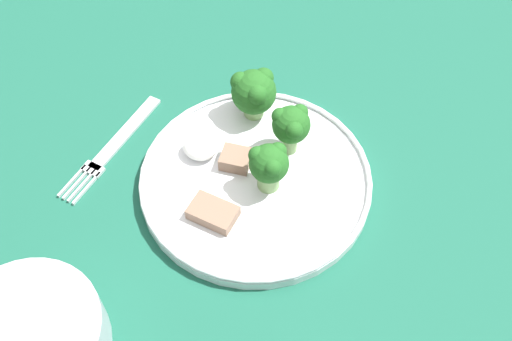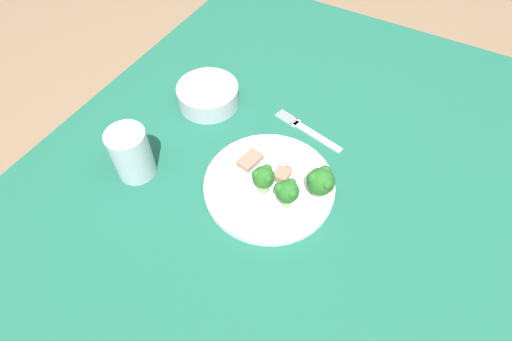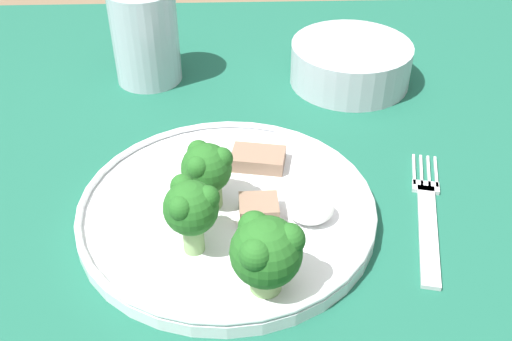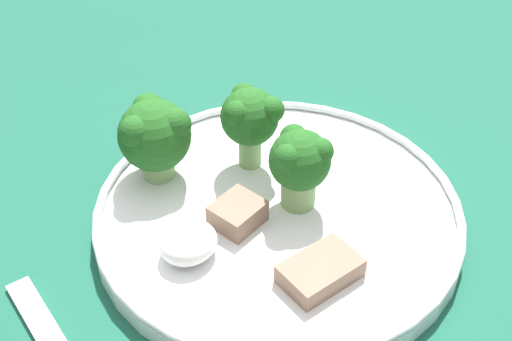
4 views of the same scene
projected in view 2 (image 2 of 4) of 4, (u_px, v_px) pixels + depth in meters
ground_plane at (277, 307)px, 1.36m from camera, size 8.00×8.00×0.00m
table at (290, 207)px, 0.85m from camera, size 1.26×1.03×0.73m
dinner_plate at (269, 185)px, 0.77m from camera, size 0.25×0.25×0.02m
fork at (309, 131)px, 0.86m from camera, size 0.06×0.17×0.00m
cream_bowl at (208, 96)px, 0.90m from camera, size 0.14×0.14×0.05m
drinking_glass at (132, 155)px, 0.76m from camera, size 0.08×0.08×0.11m
broccoli_floret_near_rim_left at (321, 181)px, 0.72m from camera, size 0.05×0.05×0.06m
broccoli_floret_center_left at (264, 178)px, 0.73m from camera, size 0.04×0.04×0.06m
broccoli_floret_back_left at (288, 192)px, 0.70m from camera, size 0.04×0.04×0.06m
meat_slice_front_slice at (282, 175)px, 0.77m from camera, size 0.03×0.03×0.02m
meat_slice_middle_slice at (250, 160)px, 0.79m from camera, size 0.05×0.04×0.01m
sauce_dollop at (293, 160)px, 0.79m from camera, size 0.04×0.04×0.02m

